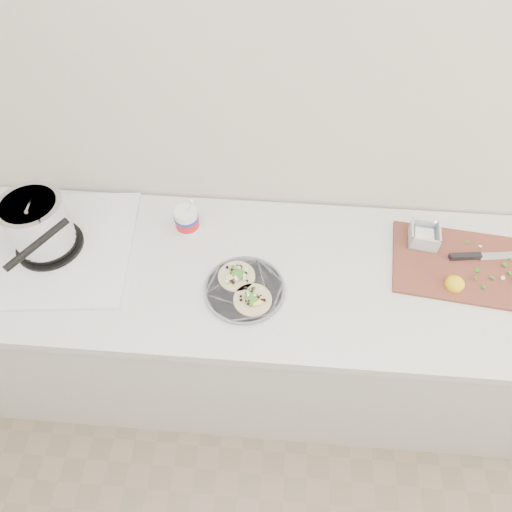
# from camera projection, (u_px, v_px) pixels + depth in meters

# --- Properties ---
(counter) EXTENTS (2.44, 0.66, 0.90)m
(counter) POSITION_uv_depth(u_px,v_px,m) (247.00, 329.00, 1.91)
(counter) COLOR silver
(counter) RESTS_ON ground
(stove) EXTENTS (0.61, 0.57, 0.27)m
(stove) POSITION_uv_depth(u_px,v_px,m) (43.00, 232.00, 1.53)
(stove) COLOR silver
(stove) RESTS_ON counter
(taco_plate) EXTENTS (0.27, 0.27, 0.04)m
(taco_plate) POSITION_uv_depth(u_px,v_px,m) (244.00, 288.00, 1.48)
(taco_plate) COLOR slate
(taco_plate) RESTS_ON counter
(tub) EXTENTS (0.09, 0.09, 0.19)m
(tub) POSITION_uv_depth(u_px,v_px,m) (187.00, 219.00, 1.61)
(tub) COLOR white
(tub) RESTS_ON counter
(cutboard) EXTENTS (0.48, 0.36, 0.07)m
(cutboard) POSITION_uv_depth(u_px,v_px,m) (459.00, 260.00, 1.55)
(cutboard) COLOR brown
(cutboard) RESTS_ON counter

